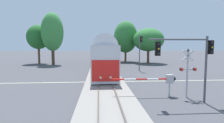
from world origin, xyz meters
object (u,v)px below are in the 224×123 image
pine_left_background (38,37)px  elm_centre_background (126,37)px  crossing_gate_near (163,80)px  traffic_signal_far_side (140,47)px  crossing_signal_mast (188,68)px  commuter_train (102,52)px  oak_behind_train (52,32)px  traffic_signal_near_right (190,53)px  oak_far_right (148,40)px

pine_left_background → elm_centre_background: bearing=9.8°
crossing_gate_near → traffic_signal_far_side: size_ratio=0.90×
crossing_signal_mast → traffic_signal_far_side: (-0.35, 15.14, 1.56)m
commuter_train → oak_behind_train: size_ratio=3.64×
pine_left_background → oak_behind_train: bearing=-36.0°
traffic_signal_far_side → oak_behind_train: oak_behind_train is taller
traffic_signal_far_side → pine_left_background: bearing=146.9°
crossing_gate_near → oak_behind_train: bearing=121.1°
commuter_train → elm_centre_background: size_ratio=3.93×
oak_behind_train → traffic_signal_near_right: bearing=-59.0°
traffic_signal_far_side → oak_far_right: (4.78, 12.45, 1.45)m
pine_left_background → elm_centre_background: 20.78m
traffic_signal_near_right → elm_centre_background: (0.34, 33.40, 2.58)m
oak_far_right → pine_left_background: bearing=178.1°
commuter_train → traffic_signal_far_side: 9.74m
crossing_gate_near → oak_behind_train: 29.85m
traffic_signal_far_side → traffic_signal_near_right: bearing=-90.9°
traffic_signal_near_right → oak_behind_train: bearing=121.0°
commuter_train → elm_centre_background: bearing=56.5°
crossing_gate_near → traffic_signal_near_right: bearing=-59.8°
commuter_train → oak_behind_train: (-10.48, 3.00, 4.19)m
elm_centre_background → oak_behind_train: bearing=-159.3°
traffic_signal_far_side → oak_behind_train: size_ratio=0.54×
traffic_signal_near_right → oak_far_right: oak_far_right is taller
pine_left_background → elm_centre_background: elm_centre_background is taller
pine_left_background → traffic_signal_far_side: bearing=-33.1°
crossing_signal_mast → pine_left_background: 35.39m
traffic_signal_near_right → elm_centre_background: 33.51m
crossing_signal_mast → pine_left_background: bearing=126.1°
oak_behind_train → crossing_signal_mast: bearing=-56.6°
crossing_gate_near → oak_far_right: size_ratio=0.66×
commuter_train → oak_far_right: 12.22m
traffic_signal_far_side → elm_centre_background: 16.97m
elm_centre_background → oak_behind_train: size_ratio=0.93×
crossing_signal_mast → traffic_signal_far_side: traffic_signal_far_side is taller
crossing_gate_near → crossing_signal_mast: 2.13m
traffic_signal_near_right → elm_centre_background: size_ratio=0.48×
pine_left_background → traffic_signal_near_right: bearing=-56.0°
oak_behind_train → elm_centre_background: bearing=20.7°
pine_left_background → crossing_gate_near: bearing=-55.8°
commuter_train → traffic_signal_near_right: commuter_train is taller
crossing_gate_near → traffic_signal_far_side: traffic_signal_far_side is taller
commuter_train → traffic_signal_far_side: size_ratio=6.76×
traffic_signal_near_right → pine_left_background: bearing=124.0°
crossing_gate_near → crossing_signal_mast: crossing_signal_mast is taller
elm_centre_background → oak_behind_train: oak_behind_train is taller
traffic_signal_near_right → elm_centre_background: elm_centre_background is taller
crossing_signal_mast → oak_behind_train: oak_behind_train is taller
crossing_gate_near → pine_left_background: bearing=124.2°
oak_far_right → oak_behind_train: bearing=-174.8°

